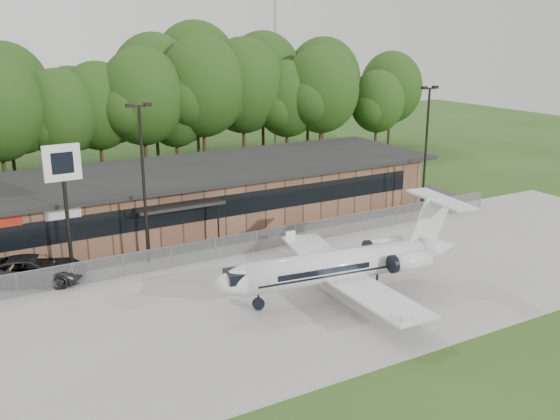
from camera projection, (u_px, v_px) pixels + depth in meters
ground at (370, 358)px, 28.47m from camera, size 160.00×160.00×0.00m
apron at (283, 295)px, 35.12m from camera, size 64.00×18.00×0.08m
parking_lot at (203, 238)px, 44.71m from camera, size 50.00×9.00×0.06m
terminal at (179, 195)px, 47.81m from camera, size 41.00×11.65×4.30m
fence at (229, 246)px, 40.75m from camera, size 46.00×0.04×1.52m
treeline at (110, 102)px, 61.38m from camera, size 72.00×12.00×15.00m
radio_mast at (275, 46)px, 75.48m from camera, size 0.20×0.20×25.00m
light_pole_mid at (143, 173)px, 38.16m from camera, size 1.55×0.30×10.23m
light_pole_right at (426, 141)px, 49.14m from camera, size 1.55×0.30×10.23m
business_jet at (345, 265)px, 34.49m from camera, size 15.50×13.86×5.21m
suv at (34, 270)px, 36.60m from camera, size 6.61×4.92×1.67m
pole_sign at (63, 177)px, 36.13m from camera, size 2.13×0.34×8.10m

